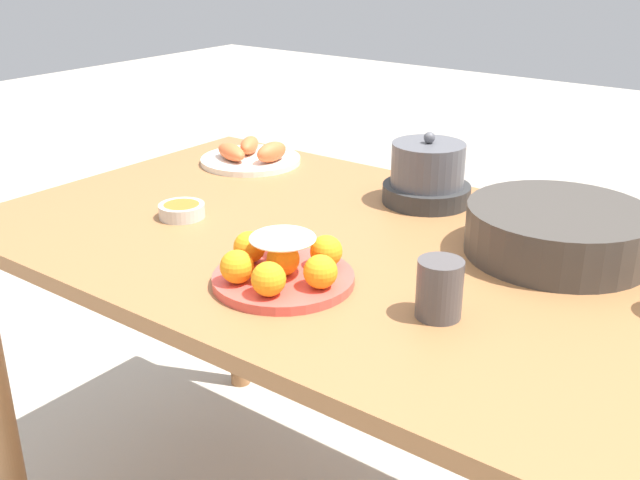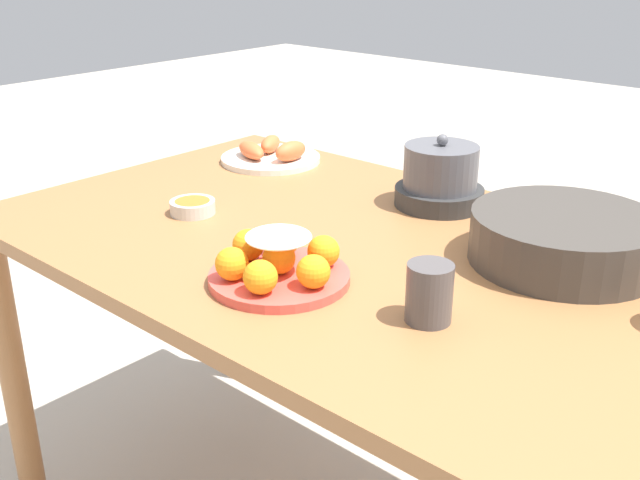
% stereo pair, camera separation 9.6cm
% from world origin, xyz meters
% --- Properties ---
extents(dining_table, '(1.45, 0.86, 0.77)m').
position_xyz_m(dining_table, '(0.00, 0.00, 0.67)').
color(dining_table, '#936038').
rests_on(dining_table, ground_plane).
extents(cake_plate, '(0.23, 0.23, 0.09)m').
position_xyz_m(cake_plate, '(0.01, -0.22, 0.80)').
color(cake_plate, '#E04C42').
rests_on(cake_plate, dining_table).
extents(serving_bowl, '(0.32, 0.32, 0.09)m').
position_xyz_m(serving_bowl, '(0.32, 0.17, 0.82)').
color(serving_bowl, '#3D3833').
rests_on(serving_bowl, dining_table).
extents(sauce_bowl, '(0.09, 0.09, 0.03)m').
position_xyz_m(sauce_bowl, '(-0.35, -0.10, 0.79)').
color(sauce_bowl, beige).
rests_on(sauce_bowl, dining_table).
extents(seafood_platter, '(0.25, 0.25, 0.06)m').
position_xyz_m(seafood_platter, '(-0.49, 0.27, 0.79)').
color(seafood_platter, silver).
rests_on(seafood_platter, dining_table).
extents(cup_near, '(0.07, 0.07, 0.09)m').
position_xyz_m(cup_near, '(0.27, -0.16, 0.82)').
color(cup_near, '#4C4747').
rests_on(cup_near, dining_table).
extents(warming_pot, '(0.19, 0.19, 0.15)m').
position_xyz_m(warming_pot, '(-0.00, 0.28, 0.83)').
color(warming_pot, '#2D2D2D').
rests_on(warming_pot, dining_table).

